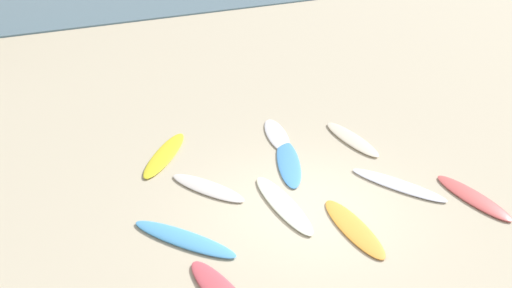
% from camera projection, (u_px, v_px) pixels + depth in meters
% --- Properties ---
extents(ground_plane, '(120.00, 120.00, 0.00)m').
position_uv_depth(ground_plane, '(309.00, 208.00, 10.64)').
color(ground_plane, beige).
extents(surfboard_0, '(1.34, 2.33, 0.07)m').
position_uv_depth(surfboard_0, '(398.00, 185.00, 11.43)').
color(surfboard_0, white).
rests_on(surfboard_0, ground_plane).
extents(surfboard_2, '(1.63, 2.44, 0.08)m').
position_uv_depth(surfboard_2, '(289.00, 162.00, 12.37)').
color(surfboard_2, '#4894E1').
rests_on(surfboard_2, ground_plane).
extents(surfboard_3, '(1.38, 2.07, 0.07)m').
position_uv_depth(surfboard_3, '(207.00, 188.00, 11.31)').
color(surfboard_3, silver).
rests_on(surfboard_3, ground_plane).
extents(surfboard_4, '(2.06, 2.23, 0.08)m').
position_uv_depth(surfboard_4, '(165.00, 154.00, 12.73)').
color(surfboard_4, yellow).
rests_on(surfboard_4, ground_plane).
extents(surfboard_5, '(0.77, 2.50, 0.08)m').
position_uv_depth(surfboard_5, '(283.00, 204.00, 10.72)').
color(surfboard_5, white).
rests_on(surfboard_5, ground_plane).
extents(surfboard_6, '(0.78, 2.36, 0.09)m').
position_uv_depth(surfboard_6, '(351.00, 139.00, 13.53)').
color(surfboard_6, '#F1E0C1').
rests_on(surfboard_6, ground_plane).
extents(surfboard_7, '(0.88, 2.17, 0.07)m').
position_uv_depth(surfboard_7, '(353.00, 228.00, 9.98)').
color(surfboard_7, '#F89D34').
rests_on(surfboard_7, ground_plane).
extents(surfboard_8, '(1.24, 2.15, 0.07)m').
position_uv_depth(surfboard_8, '(277.00, 135.00, 13.78)').
color(surfboard_8, white).
rests_on(surfboard_8, ground_plane).
extents(surfboard_9, '(0.70, 2.07, 0.08)m').
position_uv_depth(surfboard_9, '(472.00, 197.00, 10.96)').
color(surfboard_9, '#DC5653').
rests_on(surfboard_9, ground_plane).
extents(surfboard_10, '(1.67, 2.25, 0.08)m').
position_uv_depth(surfboard_10, '(184.00, 239.00, 9.65)').
color(surfboard_10, '#4FA3E2').
rests_on(surfboard_10, ground_plane).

